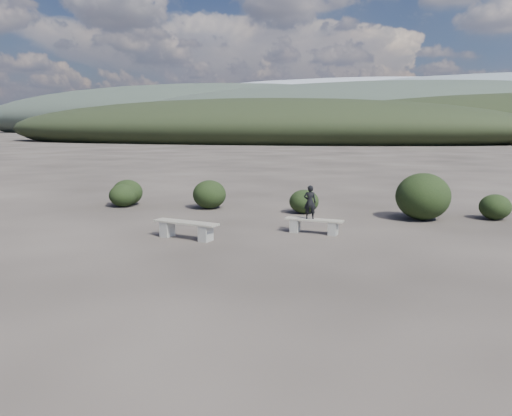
% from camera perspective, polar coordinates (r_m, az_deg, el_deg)
% --- Properties ---
extents(ground, '(1200.00, 1200.00, 0.00)m').
position_cam_1_polar(ground, '(9.96, -7.69, -9.33)').
color(ground, '#292420').
rests_on(ground, ground).
extents(bench_left, '(2.04, 0.81, 0.50)m').
position_cam_1_polar(bench_left, '(14.33, -8.00, -2.32)').
color(bench_left, gray).
rests_on(bench_left, ground).
extents(bench_right, '(1.78, 0.55, 0.44)m').
position_cam_1_polar(bench_right, '(14.99, 6.62, -1.91)').
color(bench_right, gray).
rests_on(bench_right, ground).
extents(seated_person, '(0.39, 0.27, 1.01)m').
position_cam_1_polar(seated_person, '(14.91, 6.19, 0.68)').
color(seated_person, black).
rests_on(seated_person, bench_right).
extents(shrub_a, '(1.09, 1.09, 0.89)m').
position_cam_1_polar(shrub_a, '(20.54, -14.96, 1.39)').
color(shrub_a, black).
rests_on(shrub_a, ground).
extents(shrub_b, '(1.29, 1.29, 1.11)m').
position_cam_1_polar(shrub_b, '(19.48, -5.35, 1.56)').
color(shrub_b, black).
rests_on(shrub_b, ground).
extents(shrub_c, '(1.09, 1.09, 0.87)m').
position_cam_1_polar(shrub_c, '(18.43, 5.51, 0.74)').
color(shrub_c, black).
rests_on(shrub_c, ground).
extents(shrub_d, '(1.84, 1.84, 1.61)m').
position_cam_1_polar(shrub_d, '(17.98, 18.54, 1.27)').
color(shrub_d, black).
rests_on(shrub_d, ground).
extents(shrub_e, '(1.05, 1.05, 0.87)m').
position_cam_1_polar(shrub_e, '(18.97, 25.66, 0.11)').
color(shrub_e, black).
rests_on(shrub_e, ground).
extents(shrub_f, '(1.22, 1.22, 1.04)m').
position_cam_1_polar(shrub_f, '(20.93, -14.49, 1.74)').
color(shrub_f, black).
rests_on(shrub_f, ground).
extents(mountain_ridges, '(500.00, 400.00, 56.00)m').
position_cam_1_polar(mountain_ridges, '(347.99, 13.80, 10.32)').
color(mountain_ridges, black).
rests_on(mountain_ridges, ground).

